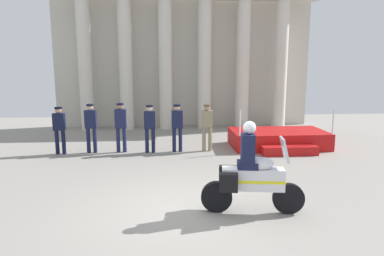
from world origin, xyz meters
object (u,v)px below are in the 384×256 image
(reviewing_stand, at_px, (279,139))
(officer_in_row_3, at_px, (150,125))
(officer_in_row_4, at_px, (177,124))
(officer_in_row_2, at_px, (121,124))
(officer_in_row_5, at_px, (207,124))
(officer_in_row_1, at_px, (91,124))
(motorcycle_with_rider, at_px, (249,175))
(officer_in_row_0, at_px, (59,126))

(reviewing_stand, xyz_separation_m, officer_in_row_3, (-4.72, -0.44, 0.68))
(officer_in_row_4, bearing_deg, officer_in_row_2, -2.69)
(reviewing_stand, xyz_separation_m, officer_in_row_5, (-2.72, -0.36, 0.68))
(officer_in_row_3, distance_m, officer_in_row_5, 2.00)
(officer_in_row_1, bearing_deg, motorcycle_with_rider, 128.14)
(motorcycle_with_rider, bearing_deg, officer_in_row_1, 136.71)
(officer_in_row_0, bearing_deg, motorcycle_with_rider, 134.82)
(officer_in_row_2, relative_size, officer_in_row_4, 1.03)
(reviewing_stand, bearing_deg, officer_in_row_5, -172.39)
(officer_in_row_3, xyz_separation_m, officer_in_row_5, (2.00, 0.08, 0.00))
(officer_in_row_0, bearing_deg, officer_in_row_3, 178.92)
(officer_in_row_5, distance_m, motorcycle_with_rider, 5.29)
(officer_in_row_3, bearing_deg, motorcycle_with_rider, 112.78)
(officer_in_row_0, xyz_separation_m, officer_in_row_2, (2.04, 0.10, 0.06))
(officer_in_row_2, xyz_separation_m, officer_in_row_3, (1.00, -0.14, -0.04))
(officer_in_row_5, bearing_deg, officer_in_row_2, -1.38)
(reviewing_stand, bearing_deg, officer_in_row_1, -177.35)
(officer_in_row_1, bearing_deg, officer_in_row_5, 178.99)
(reviewing_stand, relative_size, officer_in_row_3, 2.08)
(officer_in_row_1, relative_size, motorcycle_with_rider, 0.81)
(officer_in_row_5, bearing_deg, officer_in_row_4, 1.05)
(officer_in_row_3, bearing_deg, reviewing_stand, -174.89)
(officer_in_row_1, height_order, officer_in_row_3, officer_in_row_1)
(officer_in_row_2, height_order, officer_in_row_3, officer_in_row_2)
(officer_in_row_1, height_order, motorcycle_with_rider, motorcycle_with_rider)
(officer_in_row_1, height_order, officer_in_row_5, officer_in_row_1)
(officer_in_row_4, xyz_separation_m, motorcycle_with_rider, (1.27, -5.26, -0.19))
(reviewing_stand, relative_size, motorcycle_with_rider, 1.65)
(officer_in_row_4, bearing_deg, reviewing_stand, -174.41)
(officer_in_row_1, relative_size, officer_in_row_4, 1.02)
(officer_in_row_5, xyz_separation_m, motorcycle_with_rider, (0.22, -5.28, -0.18))
(officer_in_row_1, bearing_deg, officer_in_row_4, 178.26)
(officer_in_row_2, bearing_deg, officer_in_row_1, 0.09)
(officer_in_row_0, distance_m, officer_in_row_3, 3.05)
(reviewing_stand, distance_m, officer_in_row_5, 2.83)
(officer_in_row_0, bearing_deg, officer_in_row_5, -179.84)
(motorcycle_with_rider, bearing_deg, officer_in_row_2, 129.36)
(officer_in_row_0, height_order, motorcycle_with_rider, motorcycle_with_rider)
(officer_in_row_0, xyz_separation_m, officer_in_row_3, (3.05, -0.04, 0.02))
(officer_in_row_1, bearing_deg, officer_in_row_2, -179.91)
(officer_in_row_3, bearing_deg, officer_in_row_1, -4.04)
(officer_in_row_2, bearing_deg, officer_in_row_3, 171.82)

